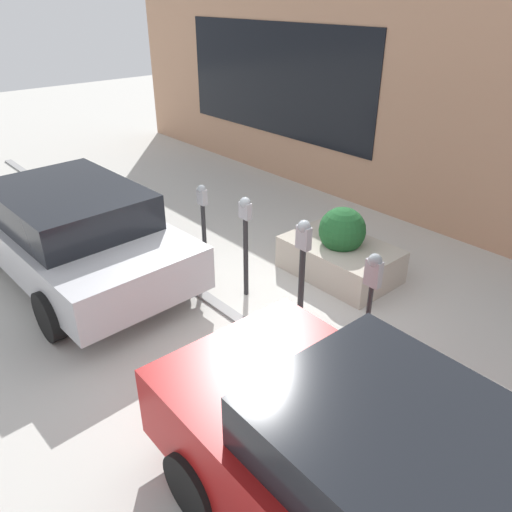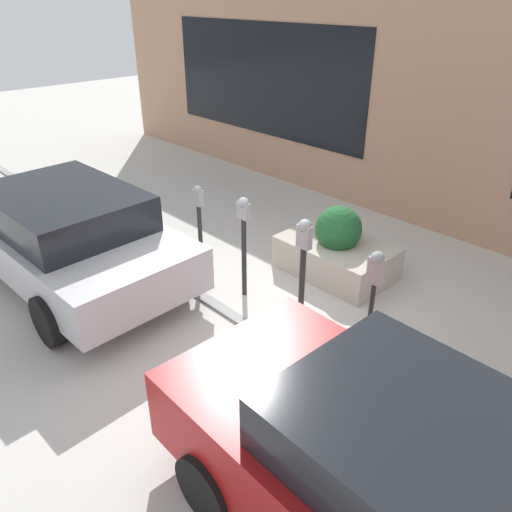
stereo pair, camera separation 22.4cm
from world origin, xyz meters
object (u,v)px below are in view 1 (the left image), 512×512
Objects in this scene: parking_meter_fourth at (203,214)px; parked_car_front at (390,493)px; parking_meter_middle at (245,230)px; planter_box at (340,252)px; parking_meter_second at (303,258)px; parking_meter_nearest at (372,286)px; parked_car_middle at (70,229)px.

parking_meter_fourth is 0.34× the size of parked_car_front.
parking_meter_middle reaches higher than planter_box.
parking_meter_second is at bearing -32.69° from parked_car_front.
parking_meter_nearest is 1.09× the size of parking_meter_fourth.
parking_meter_middle is 1.09× the size of parking_meter_fourth.
parking_meter_middle is at bearing -0.04° from parking_meter_nearest.
parked_car_middle is at bearing 25.39° from parking_meter_second.
parking_meter_middle is 0.37× the size of parked_car_front.
planter_box is at bearing -133.34° from parked_car_middle.
parking_meter_middle is (2.11, -0.00, -0.08)m from parking_meter_nearest.
planter_box is at bearing -109.27° from parking_meter_middle.
parking_meter_fourth is (1.06, -0.05, -0.12)m from parking_meter_middle.
parking_meter_nearest is at bearing 179.13° from parking_meter_fourth.
planter_box is (1.60, -1.46, -0.72)m from parking_meter_nearest.
parked_car_middle is at bearing 48.56° from planter_box.
parking_meter_nearest is at bearing -47.49° from parked_car_front.
parking_meter_second reaches higher than parking_meter_middle.
parked_car_front is (-1.51, 1.72, -0.33)m from parking_meter_nearest.
parked_car_middle is (2.70, 3.05, 0.38)m from planter_box.
parking_meter_nearest is 2.11m from parking_meter_middle.
parking_meter_middle is at bearing -145.80° from parked_car_middle.
parking_meter_nearest is at bearing 137.56° from planter_box.
parking_meter_middle is 4.01m from parked_car_front.
planter_box is at bearing -137.97° from parking_meter_fourth.
parking_meter_fourth is at bearing -19.41° from parked_car_front.
parking_meter_nearest is 0.99× the size of parking_meter_middle.
parking_meter_middle is 0.89× the size of planter_box.
parking_meter_middle is (1.11, -0.03, -0.02)m from parking_meter_second.
parking_meter_second is 1.13× the size of parking_meter_fourth.
parking_meter_fourth is at bearing -2.51° from parking_meter_middle.
parking_meter_middle is 1.67m from planter_box.
parking_meter_fourth is 5.00m from parked_car_front.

